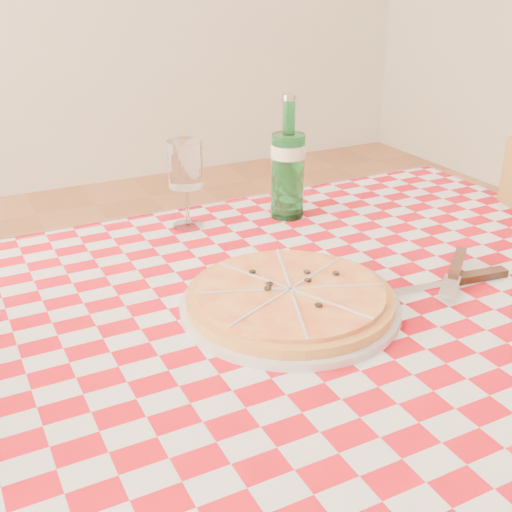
% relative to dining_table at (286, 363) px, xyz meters
% --- Properties ---
extents(dining_table, '(1.20, 0.80, 0.75)m').
position_rel_dining_table_xyz_m(dining_table, '(0.00, 0.00, 0.00)').
color(dining_table, brown).
rests_on(dining_table, ground).
extents(tablecloth, '(1.30, 0.90, 0.01)m').
position_rel_dining_table_xyz_m(tablecloth, '(0.00, 0.00, 0.09)').
color(tablecloth, '#A10913').
rests_on(tablecloth, dining_table).
extents(pizza_plate, '(0.41, 0.41, 0.04)m').
position_rel_dining_table_xyz_m(pizza_plate, '(-0.00, -0.01, 0.12)').
color(pizza_plate, gold).
rests_on(pizza_plate, tablecloth).
extents(water_bottle, '(0.08, 0.08, 0.24)m').
position_rel_dining_table_xyz_m(water_bottle, '(0.18, 0.32, 0.22)').
color(water_bottle, '#1B6D2E').
rests_on(water_bottle, tablecloth).
extents(wine_glass, '(0.07, 0.07, 0.16)m').
position_rel_dining_table_xyz_m(wine_glass, '(-0.01, 0.35, 0.18)').
color(wine_glass, white).
rests_on(wine_glass, tablecloth).
extents(cutlery, '(0.29, 0.27, 0.03)m').
position_rel_dining_table_xyz_m(cutlery, '(0.26, -0.06, 0.11)').
color(cutlery, silver).
rests_on(cutlery, tablecloth).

